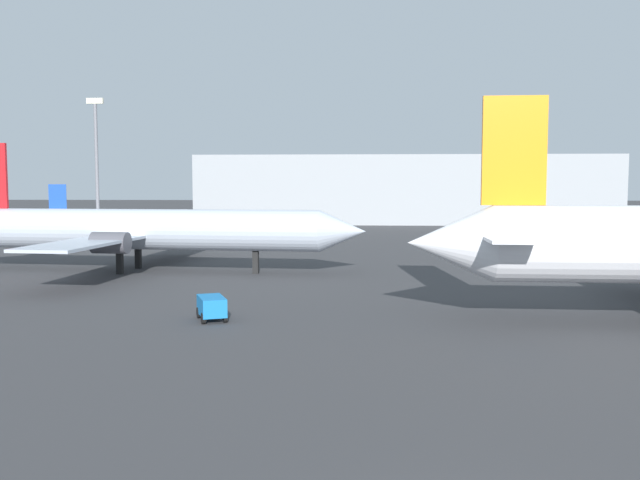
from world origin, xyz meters
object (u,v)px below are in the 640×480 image
Objects in this scene: airplane_far_left at (120,218)px; light_mast_left at (97,159)px; baggage_cart at (212,307)px; airplane_on_taxiway at (142,229)px.

light_mast_left is (-3.18, -0.17, 8.69)m from airplane_far_left.
airplane_far_left is 65.75m from baggage_cart.
airplane_on_taxiway reaches higher than airplane_far_left.
airplane_on_taxiway is 43.04m from airplane_far_left.
airplane_far_left is (-16.37, 39.79, -1.12)m from airplane_on_taxiway.
baggage_cart is at bearing -85.27° from airplane_far_left.
light_mast_left reaches higher than airplane_on_taxiway.
airplane_far_left is 9.25m from light_mast_left.
baggage_cart is 67.74m from light_mast_left.
airplane_far_left is at bearing -177.72° from baggage_cart.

